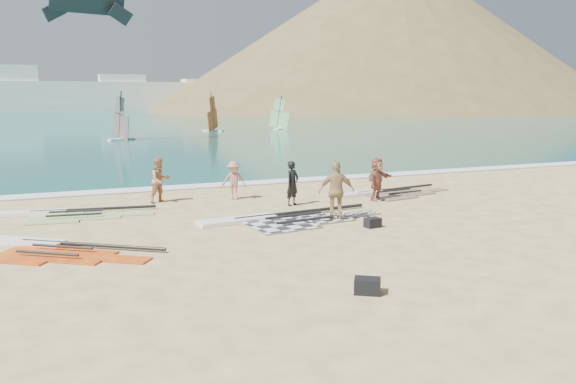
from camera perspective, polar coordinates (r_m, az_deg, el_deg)
name	(u,v)px	position (r m, az deg, el deg)	size (l,w,h in m)	color
ground	(366,249)	(15.58, 7.97, -5.76)	(300.00, 300.00, 0.00)	#E3C585
sea	(89,114)	(145.19, -19.55, 7.51)	(300.00, 240.00, 0.06)	#0B5352
surf_line	(234,185)	(26.68, -5.46, 0.75)	(300.00, 1.20, 0.04)	white
far_town	(20,95)	(163.13, -25.57, 8.88)	(160.00, 8.00, 12.00)	white
headland_main	(393,111)	(170.38, 10.65, 8.13)	(143.00, 143.00, 45.00)	olive
headland_minor	(466,109)	(199.25, 17.62, 8.05)	(70.00, 70.00, 28.00)	olive
rig_grey	(279,220)	(18.82, -0.89, -2.81)	(6.45, 2.75, 0.20)	#252528
rig_green	(63,214)	(21.17, -21.88, -2.12)	(5.38, 2.47, 0.20)	#80C72F
rig_orange	(386,193)	(24.24, 9.90, -0.14)	(5.43, 2.50, 0.20)	#FB5801
rig_red	(50,249)	(16.58, -23.05, -5.34)	(4.61, 4.18, 0.20)	red
gear_bag_near	(373,223)	(18.10, 8.59, -3.10)	(0.48, 0.35, 0.31)	black
gear_bag_far	(367,286)	(12.16, 8.07, -9.42)	(0.55, 0.39, 0.33)	black
person_wetsuit	(292,183)	(21.35, 0.46, 0.88)	(0.62, 0.41, 1.71)	black
beachgoer_left	(160,180)	(22.53, -12.87, 1.18)	(0.86, 0.67, 1.77)	#B87A53
beachgoer_mid	(234,180)	(22.72, -5.53, 1.17)	(1.01, 0.58, 1.56)	#AD755E
beachgoer_back	(337,191)	(18.78, 4.96, 0.09)	(1.18, 0.49, 2.01)	tan
beachgoer_right	(377,179)	(22.74, 9.05, 1.31)	(1.59, 0.51, 1.72)	#955244
windsurfer_left	(121,126)	(55.86, -16.63, 6.43)	(2.64, 2.90, 4.66)	white
windsurfer_centre	(213,120)	(67.99, -7.66, 7.25)	(2.46, 2.49, 4.64)	white
windsurfer_right	(279,119)	(71.40, -0.90, 7.38)	(2.13, 2.14, 4.26)	white
kitesurf_kite	(88,7)	(54.18, -19.68, 17.30)	(7.44, 2.29, 2.45)	black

